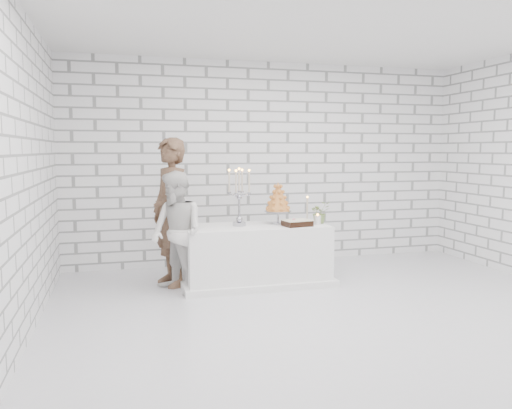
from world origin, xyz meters
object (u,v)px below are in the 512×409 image
Objects in this scene: groom at (171,212)px; candelabra at (239,197)px; cake_table at (256,254)px; croquembouche at (278,203)px; bride at (177,233)px.

candelabra is at bearing 55.17° from groom.
cake_table is at bearing -5.60° from candelabra.
croquembouche is at bearing 12.75° from cake_table.
bride is 0.92m from candelabra.
candelabra reaches higher than bride.
croquembouche is (1.36, -0.14, 0.09)m from groom.
cake_table is 3.33× the size of croquembouche.
candelabra is at bearing 74.84° from bride.
groom is 1.37m from croquembouche.
croquembouche is (0.31, 0.07, 0.65)m from cake_table.
groom is at bearing 155.47° from bride.
groom reaches higher than bride.
bride is (0.03, -0.39, -0.20)m from groom.
groom reaches higher than croquembouche.
candelabra is 1.35× the size of croquembouche.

